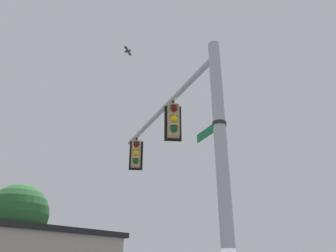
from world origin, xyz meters
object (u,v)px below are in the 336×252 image
at_px(street_name_sign, 214,128).
at_px(bird_flying, 128,51).
at_px(traffic_light_nearest_pole, 173,121).
at_px(traffic_light_mid_inner, 136,154).

distance_m(street_name_sign, bird_flying, 5.96).
xyz_separation_m(street_name_sign, bird_flying, (2.39, -3.09, 4.50)).
height_order(traffic_light_nearest_pole, traffic_light_mid_inner, same).
distance_m(traffic_light_nearest_pole, street_name_sign, 2.47).
height_order(traffic_light_nearest_pole, street_name_sign, traffic_light_nearest_pole).
relative_size(traffic_light_nearest_pole, traffic_light_mid_inner, 1.00).
bearing_deg(street_name_sign, traffic_light_mid_inner, -69.43).
relative_size(traffic_light_mid_inner, bird_flying, 2.99).
bearing_deg(street_name_sign, traffic_light_nearest_pole, -69.32).
xyz_separation_m(traffic_light_nearest_pole, street_name_sign, (-0.77, 2.05, -1.14)).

